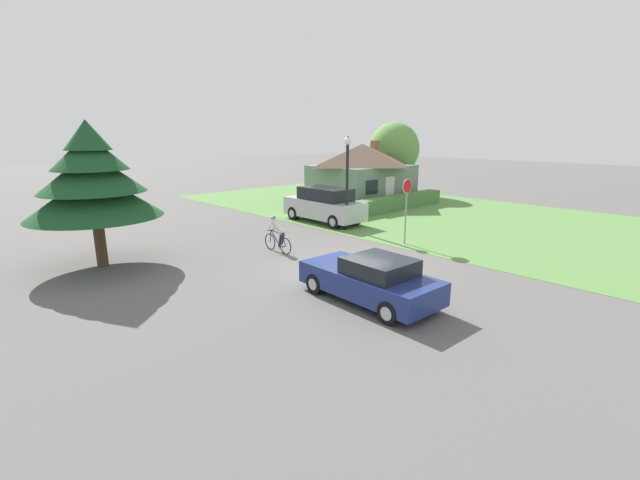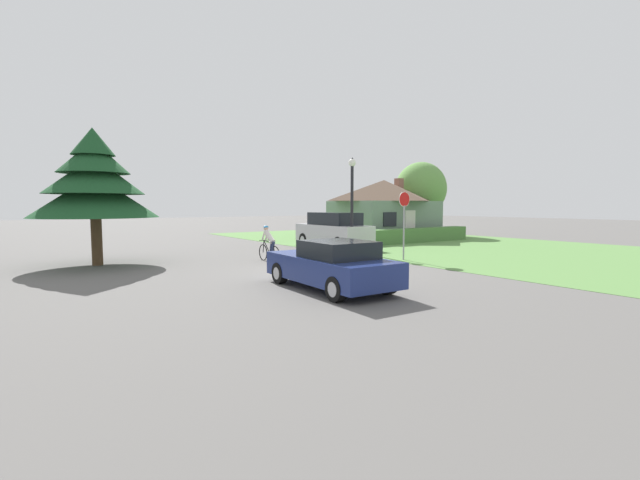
{
  "view_description": "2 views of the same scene",
  "coord_description": "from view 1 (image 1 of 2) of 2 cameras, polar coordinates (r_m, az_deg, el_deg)",
  "views": [
    {
      "loc": [
        -10.8,
        -10.1,
        4.8
      ],
      "look_at": [
        -1.09,
        0.19,
        1.27
      ],
      "focal_mm": 24.0,
      "sensor_mm": 36.0,
      "label": 1
    },
    {
      "loc": [
        -8.64,
        -11.96,
        2.33
      ],
      "look_at": [
        0.02,
        0.35,
        1.11
      ],
      "focal_mm": 24.0,
      "sensor_mm": 36.0,
      "label": 2
    }
  ],
  "objects": [
    {
      "name": "cyclist",
      "position": [
        17.83,
        -5.66,
        0.7
      ],
      "size": [
        0.44,
        1.74,
        1.51
      ],
      "rotation": [
        0.0,
        0.0,
        1.58
      ],
      "color": "black",
      "rests_on": "ground"
    },
    {
      "name": "sedan_left_lane",
      "position": [
        12.61,
        6.78,
        -5.27
      ],
      "size": [
        2.01,
        4.37,
        1.37
      ],
      "rotation": [
        0.0,
        0.0,
        1.53
      ],
      "color": "navy",
      "rests_on": "ground"
    },
    {
      "name": "ground_plane",
      "position": [
        15.54,
        3.42,
        -4.02
      ],
      "size": [
        140.0,
        140.0,
        0.0
      ],
      "primitive_type": "plane",
      "color": "#5B5956"
    },
    {
      "name": "cottage_house",
      "position": [
        31.15,
        5.59,
        9.01
      ],
      "size": [
        7.11,
        5.84,
        4.32
      ],
      "rotation": [
        0.0,
        0.0,
        -0.04
      ],
      "color": "slate",
      "rests_on": "ground"
    },
    {
      "name": "conifer_tall_near",
      "position": [
        17.35,
        -28.08,
        7.01
      ],
      "size": [
        4.63,
        4.63,
        5.29
      ],
      "color": "#4C3823",
      "rests_on": "ground"
    },
    {
      "name": "hedge_row",
      "position": [
        28.44,
        10.22,
        4.96
      ],
      "size": [
        8.88,
        0.9,
        0.89
      ],
      "primitive_type": "cube",
      "color": "#4C7A3D",
      "rests_on": "ground"
    },
    {
      "name": "stop_sign",
      "position": [
        19.15,
        11.46,
        5.31
      ],
      "size": [
        0.64,
        0.07,
        2.9
      ],
      "rotation": [
        0.0,
        0.0,
        3.14
      ],
      "color": "gray",
      "rests_on": "ground"
    },
    {
      "name": "grass_verge_right",
      "position": [
        27.18,
        14.66,
        3.37
      ],
      "size": [
        16.0,
        36.0,
        0.01
      ],
      "primitive_type": "cube",
      "color": "#568442",
      "rests_on": "ground"
    },
    {
      "name": "deciduous_tree_right",
      "position": [
        35.15,
        9.83,
        11.85
      ],
      "size": [
        3.97,
        3.97,
        5.7
      ],
      "color": "#4C3823",
      "rests_on": "ground"
    },
    {
      "name": "street_lamp",
      "position": [
        21.73,
        3.66,
        9.29
      ],
      "size": [
        0.38,
        0.38,
        4.71
      ],
      "color": "black",
      "rests_on": "ground"
    },
    {
      "name": "parked_suv_right",
      "position": [
        23.74,
        0.57,
        4.67
      ],
      "size": [
        1.99,
        4.94,
        1.94
      ],
      "rotation": [
        0.0,
        0.0,
        1.56
      ],
      "color": "#B7B7BC",
      "rests_on": "ground"
    }
  ]
}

